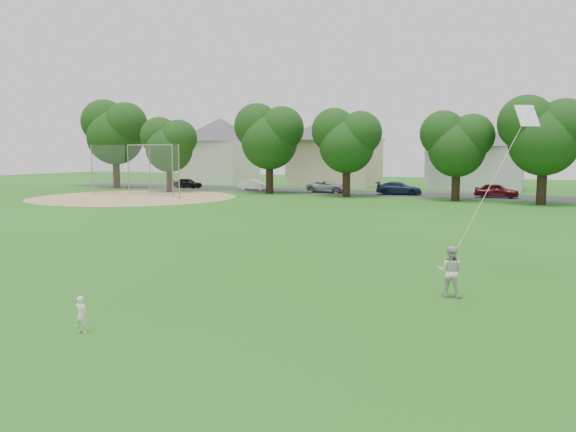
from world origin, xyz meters
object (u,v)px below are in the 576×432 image
at_px(older_boy, 450,272).
at_px(baseball_backstop, 146,171).
at_px(toddler, 81,314).
at_px(kite, 491,184).

height_order(older_boy, baseball_backstop, baseball_backstop).
xyz_separation_m(toddler, older_boy, (6.82, 6.62, 0.29)).
bearing_deg(baseball_backstop, kite, -36.59).
bearing_deg(toddler, baseball_backstop, -58.59).
bearing_deg(kite, toddler, -132.47).
xyz_separation_m(kite, baseball_backstop, (-31.86, 23.65, -0.72)).
height_order(kite, baseball_backstop, kite).
distance_m(older_boy, baseball_backstop, 40.13).
height_order(toddler, older_boy, older_boy).
height_order(toddler, kite, kite).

